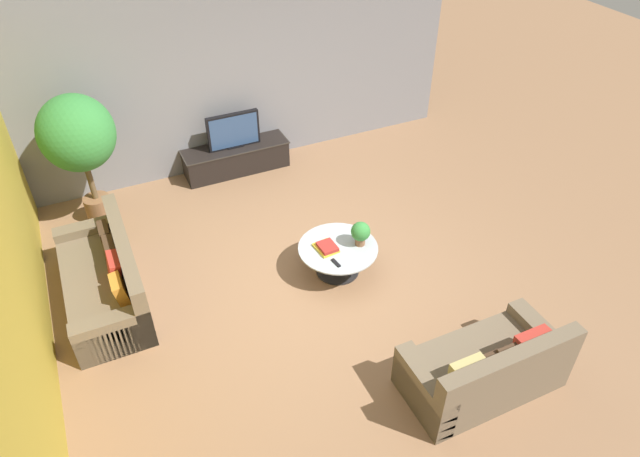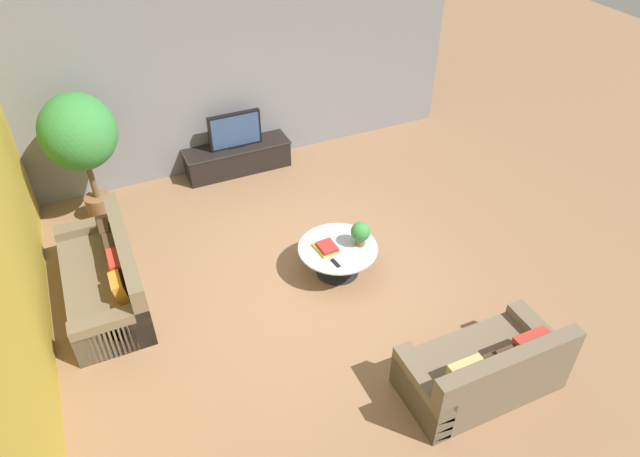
% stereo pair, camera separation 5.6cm
% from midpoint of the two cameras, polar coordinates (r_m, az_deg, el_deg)
% --- Properties ---
extents(ground_plane, '(24.00, 24.00, 0.00)m').
position_cam_midpoint_polar(ground_plane, '(7.31, -0.02, -5.10)').
color(ground_plane, '#8C6647').
extents(back_wall_stone, '(7.40, 0.12, 3.00)m').
position_cam_midpoint_polar(back_wall_stone, '(9.10, -9.03, 15.01)').
color(back_wall_stone, slate).
rests_on(back_wall_stone, ground).
extents(side_wall_left, '(0.12, 7.40, 3.00)m').
position_cam_midpoint_polar(side_wall_left, '(6.21, -29.33, -1.94)').
color(side_wall_left, gold).
rests_on(side_wall_left, ground).
extents(media_console, '(1.69, 0.50, 0.44)m').
position_cam_midpoint_polar(media_console, '(9.36, -8.55, 7.00)').
color(media_console, black).
rests_on(media_console, ground).
extents(television, '(0.83, 0.13, 0.57)m').
position_cam_midpoint_polar(television, '(9.11, -8.83, 9.63)').
color(television, black).
rests_on(television, media_console).
extents(coffee_table, '(1.01, 1.01, 0.40)m').
position_cam_midpoint_polar(coffee_table, '(7.24, 1.58, -2.61)').
color(coffee_table, black).
rests_on(coffee_table, ground).
extents(couch_by_wall, '(0.84, 1.99, 0.84)m').
position_cam_midpoint_polar(couch_by_wall, '(7.34, -20.81, -4.93)').
color(couch_by_wall, brown).
rests_on(couch_by_wall, ground).
extents(couch_near_entry, '(1.63, 0.84, 0.84)m').
position_cam_midpoint_polar(couch_near_entry, '(6.21, 15.97, -13.32)').
color(couch_near_entry, brown).
rests_on(couch_near_entry, ground).
extents(potted_palm_tall, '(0.99, 0.99, 1.92)m').
position_cam_midpoint_polar(potted_palm_tall, '(8.21, -23.25, 8.40)').
color(potted_palm_tall, brown).
rests_on(potted_palm_tall, ground).
extents(potted_plant_tabletop, '(0.25, 0.25, 0.33)m').
position_cam_midpoint_polar(potted_plant_tabletop, '(7.11, 3.84, -0.38)').
color(potted_plant_tabletop, brown).
rests_on(potted_plant_tabletop, coffee_table).
extents(book_stack, '(0.26, 0.32, 0.07)m').
position_cam_midpoint_polar(book_stack, '(7.11, 0.45, -1.89)').
color(book_stack, gold).
rests_on(book_stack, coffee_table).
extents(remote_black, '(0.06, 0.16, 0.02)m').
position_cam_midpoint_polar(remote_black, '(6.93, 1.38, -3.45)').
color(remote_black, black).
rests_on(remote_black, coffee_table).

